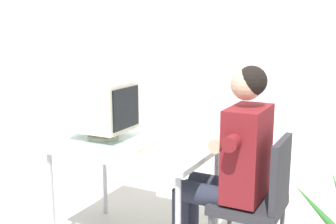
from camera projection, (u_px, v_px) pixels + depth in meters
wall_back at (242, 32)px, 3.88m from camera, size 8.00×0.10×3.00m
desk at (135, 152)px, 2.96m from camera, size 1.11×0.75×0.75m
crt_monitor at (103, 106)px, 3.06m from camera, size 0.40×0.37×0.42m
keyboard at (143, 143)px, 2.91m from camera, size 0.15×0.41×0.03m
office_chair at (259, 197)px, 2.65m from camera, size 0.42×0.42×0.90m
person_seated at (231, 160)px, 2.69m from camera, size 0.71×0.60×1.33m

